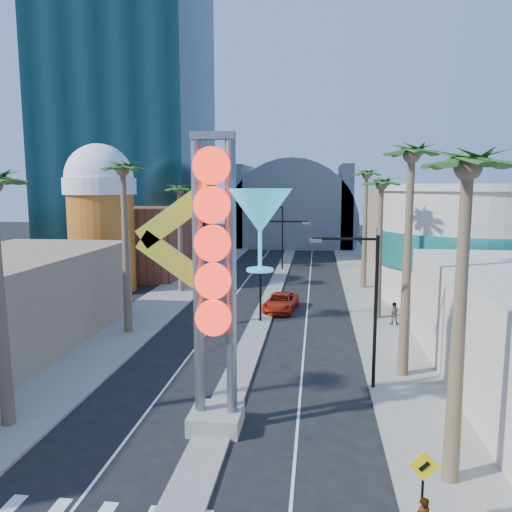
{
  "coord_description": "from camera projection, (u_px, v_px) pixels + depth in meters",
  "views": [
    {
      "loc": [
        4.19,
        -17.02,
        10.39
      ],
      "look_at": [
        -0.25,
        19.26,
        5.27
      ],
      "focal_mm": 35.0,
      "sensor_mm": 36.0,
      "label": 1
    }
  ],
  "objects": [
    {
      "name": "palm_1",
      "position": [
        123.0,
        180.0,
        33.99
      ],
      "size": [
        2.4,
        2.4,
        12.7
      ],
      "color": "brown",
      "rests_on": "ground"
    },
    {
      "name": "palm_4",
      "position": [
        467.0,
        187.0,
        16.16
      ],
      "size": [
        2.4,
        2.4,
        12.2
      ],
      "color": "brown",
      "rests_on": "ground"
    },
    {
      "name": "ground",
      "position": [
        200.0,
        466.0,
        18.68
      ],
      "size": [
        240.0,
        240.0,
        0.0
      ],
      "primitive_type": "plane",
      "color": "black",
      "rests_on": "ground"
    },
    {
      "name": "streetlight_1",
      "position": [
        278.0,
        231.0,
        61.32
      ],
      "size": [
        3.79,
        0.25,
        8.0
      ],
      "color": "black",
      "rests_on": "ground"
    },
    {
      "name": "canopy",
      "position": [
        293.0,
        221.0,
        88.86
      ],
      "size": [
        22.0,
        16.0,
        22.0
      ],
      "color": "slate",
      "rests_on": "ground"
    },
    {
      "name": "palm_6",
      "position": [
        381.0,
        192.0,
        37.84
      ],
      "size": [
        2.4,
        2.4,
        11.7
      ],
      "color": "brown",
      "rests_on": "ground"
    },
    {
      "name": "filler_east",
      "position": [
        410.0,
        229.0,
        63.24
      ],
      "size": [
        10.0,
        20.0,
        10.0
      ],
      "primitive_type": "cube",
      "color": "#90795D",
      "rests_on": "ground"
    },
    {
      "name": "median",
      "position": [
        278.0,
        279.0,
        56.02
      ],
      "size": [
        1.6,
        84.0,
        0.15
      ],
      "primitive_type": "cube",
      "color": "gray",
      "rests_on": "ground"
    },
    {
      "name": "sidewalk_west",
      "position": [
        189.0,
        282.0,
        54.22
      ],
      "size": [
        5.0,
        100.0,
        0.15
      ],
      "primitive_type": "cube",
      "color": "gray",
      "rests_on": "ground"
    },
    {
      "name": "palm_2",
      "position": [
        179.0,
        196.0,
        47.94
      ],
      "size": [
        2.4,
        2.4,
        11.2
      ],
      "color": "brown",
      "rests_on": "ground"
    },
    {
      "name": "streetlight_2",
      "position": [
        366.0,
        298.0,
        25.06
      ],
      "size": [
        3.45,
        0.25,
        8.0
      ],
      "color": "black",
      "rests_on": "ground"
    },
    {
      "name": "palm_7",
      "position": [
        366.0,
        182.0,
        49.52
      ],
      "size": [
        2.4,
        2.4,
        12.7
      ],
      "color": "brown",
      "rests_on": "ground"
    },
    {
      "name": "hotel_tower",
      "position": [
        129.0,
        80.0,
        68.97
      ],
      "size": [
        20.0,
        20.0,
        50.0
      ],
      "primitive_type": "cube",
      "color": "black",
      "rests_on": "ground"
    },
    {
      "name": "brick_filler_west",
      "position": [
        140.0,
        242.0,
        57.4
      ],
      "size": [
        10.0,
        10.0,
        8.0
      ],
      "primitive_type": "cube",
      "color": "brown",
      "rests_on": "ground"
    },
    {
      "name": "streetlight_0",
      "position": [
        268.0,
        260.0,
        37.6
      ],
      "size": [
        3.79,
        0.25,
        8.0
      ],
      "color": "black",
      "rests_on": "ground"
    },
    {
      "name": "palm_5",
      "position": [
        411.0,
        169.0,
        25.86
      ],
      "size": [
        2.4,
        2.4,
        13.2
      ],
      "color": "brown",
      "rests_on": "ground"
    },
    {
      "name": "red_pickup",
      "position": [
        281.0,
        302.0,
        41.84
      ],
      "size": [
        2.99,
        5.48,
        1.46
      ],
      "primitive_type": "imported",
      "rotation": [
        0.0,
        0.0,
        -0.11
      ],
      "color": "#B6250E",
      "rests_on": "ground"
    },
    {
      "name": "turquoise_building",
      "position": [
        470.0,
        243.0,
        45.27
      ],
      "size": [
        16.6,
        16.6,
        10.6
      ],
      "color": "#BDB3A0",
      "rests_on": "ground"
    },
    {
      "name": "neon_sign",
      "position": [
        234.0,
        262.0,
        20.48
      ],
      "size": [
        6.53,
        2.6,
        12.55
      ],
      "color": "gray",
      "rests_on": "ground"
    },
    {
      "name": "pedestrian_b",
      "position": [
        393.0,
        313.0,
        37.27
      ],
      "size": [
        0.91,
        0.76,
        1.67
      ],
      "primitive_type": "imported",
      "rotation": [
        0.0,
        0.0,
        2.97
      ],
      "color": "gray",
      "rests_on": "sidewalk_east"
    },
    {
      "name": "beer_mug",
      "position": [
        101.0,
        212.0,
        49.13
      ],
      "size": [
        7.0,
        7.0,
        14.5
      ],
      "color": "#BD5619",
      "rests_on": "ground"
    },
    {
      "name": "palm_3",
      "position": [
        207.0,
        194.0,
        59.73
      ],
      "size": [
        2.4,
        2.4,
        11.2
      ],
      "color": "brown",
      "rests_on": "ground"
    },
    {
      "name": "sidewalk_east",
      "position": [
        367.0,
        286.0,
        51.93
      ],
      "size": [
        5.0,
        100.0,
        0.15
      ],
      "primitive_type": "cube",
      "color": "gray",
      "rests_on": "ground"
    },
    {
      "name": "ped_sign",
      "position": [
        423.0,
        480.0,
        14.55
      ],
      "size": [
        0.92,
        0.12,
        2.66
      ],
      "color": "black",
      "rests_on": "sidewalk_east"
    }
  ]
}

